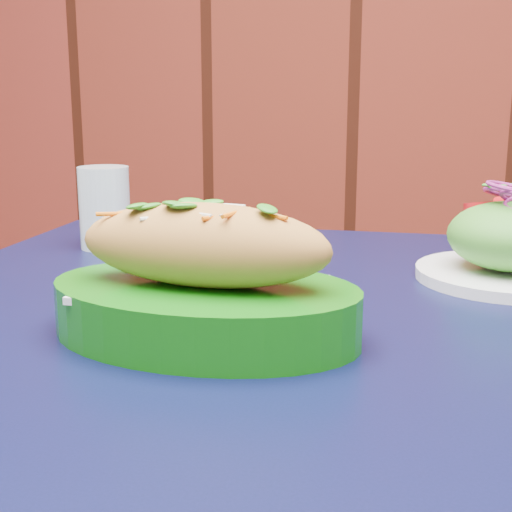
# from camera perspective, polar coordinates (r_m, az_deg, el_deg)

# --- Properties ---
(cafe_table) EXTENTS (0.85, 0.85, 0.75)m
(cafe_table) POSITION_cam_1_polar(r_m,az_deg,el_deg) (0.71, 1.86, -10.98)
(cafe_table) COLOR black
(cafe_table) RESTS_ON ground
(banh_mi_basket) EXTENTS (0.27, 0.18, 0.12)m
(banh_mi_basket) POSITION_cam_1_polar(r_m,az_deg,el_deg) (0.58, -4.17, -2.20)
(banh_mi_basket) COLOR #10660D
(banh_mi_basket) RESTS_ON cafe_table
(salad_plate) EXTENTS (0.20, 0.20, 0.11)m
(salad_plate) POSITION_cam_1_polar(r_m,az_deg,el_deg) (0.81, 19.70, 0.93)
(salad_plate) COLOR white
(salad_plate) RESTS_ON cafe_table
(water_glass) EXTENTS (0.07, 0.07, 0.11)m
(water_glass) POSITION_cam_1_polar(r_m,az_deg,el_deg) (0.94, -12.02, 3.80)
(water_glass) COLOR silver
(water_glass) RESTS_ON cafe_table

